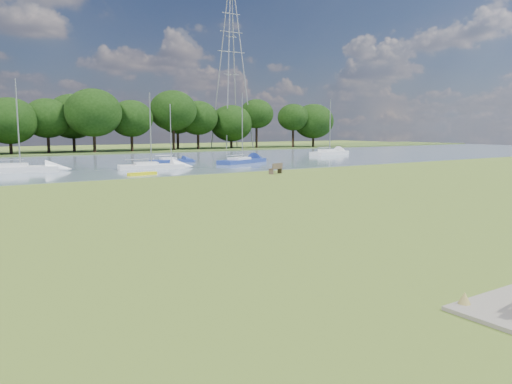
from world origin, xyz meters
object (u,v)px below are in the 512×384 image
pylon (231,52)px  sailboat_1 (242,160)px  kayak (142,174)px  sailboat_7 (171,160)px  riverbank_bench (276,168)px  sailboat_5 (329,152)px  sailboat_6 (151,165)px  sailboat_2 (19,167)px

pylon → sailboat_1: pylon is taller
pylon → sailboat_1: size_ratio=3.74×
kayak → sailboat_1: 17.97m
kayak → sailboat_7: bearing=49.4°
riverbank_bench → kayak: riverbank_bench is taller
sailboat_5 → sailboat_7: sailboat_5 is taller
sailboat_6 → riverbank_bench: bearing=-44.3°
sailboat_1 → sailboat_7: sailboat_1 is taller
sailboat_5 → sailboat_6: 35.96m
sailboat_6 → sailboat_1: bearing=20.3°
riverbank_bench → sailboat_5: (26.33, 21.84, 0.05)m
kayak → pylon: bearing=43.9°
sailboat_5 → sailboat_2: bearing=173.8°
kayak → sailboat_1: sailboat_1 is taller
sailboat_2 → sailboat_5: bearing=22.3°
riverbank_bench → sailboat_6: sailboat_6 is taller
sailboat_5 → sailboat_7: size_ratio=1.22×
kayak → sailboat_2: 13.20m
kayak → sailboat_6: (3.23, 6.08, 0.30)m
pylon → sailboat_6: bearing=-130.3°
sailboat_2 → sailboat_6: (12.03, -3.76, -0.08)m
pylon → sailboat_2: bearing=-141.7°
sailboat_6 → sailboat_7: 9.05m
sailboat_6 → sailboat_7: size_ratio=1.10×
pylon → sailboat_6: (-33.80, -39.92, -19.21)m
sailboat_1 → sailboat_6: (-12.70, -2.24, 0.00)m
kayak → sailboat_5: sailboat_5 is taller
pylon → kayak: bearing=-128.8°
pylon → sailboat_5: (0.58, -29.40, -19.13)m
sailboat_5 → riverbank_bench: bearing=-154.8°
sailboat_6 → sailboat_7: (5.49, 7.19, -0.02)m
sailboat_1 → sailboat_5: size_ratio=0.97×
sailboat_2 → sailboat_7: (17.52, 3.44, -0.10)m
sailboat_1 → sailboat_2: sailboat_2 is taller
pylon → sailboat_7: (-28.31, -32.73, -19.23)m
kayak → sailboat_7: size_ratio=0.38×
riverbank_bench → sailboat_7: bearing=78.5°
pylon → sailboat_5: bearing=-88.9°
riverbank_bench → sailboat_7: 18.70m
sailboat_5 → sailboat_6: (-34.38, -10.52, -0.08)m
kayak → sailboat_2: bearing=124.5°
kayak → sailboat_5: bearing=16.5°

